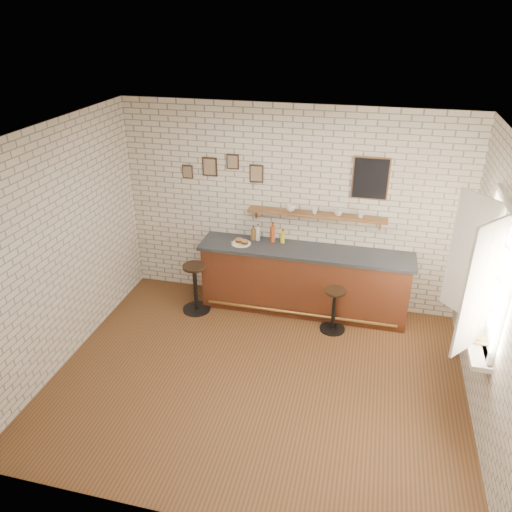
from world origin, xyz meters
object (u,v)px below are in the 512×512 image
object	(u,v)px
bitters_bottle_brown	(253,234)
book_lower	(474,337)
bitters_bottle_white	(258,234)
shelf_cup_a	(291,208)
bitters_bottle_amber	(273,234)
shelf_cup_b	(315,211)
condiment_bottle_yellow	(283,237)
sandwich_plate	(241,243)
bar_stool_right	(334,309)
book_upper	(474,335)
shelf_cup_c	(338,213)
bar_counter	(304,280)
shelf_cup_d	(361,214)
bar_stool_left	(195,286)
ciabatta_sandwich	(242,241)

from	to	relation	value
bitters_bottle_brown	book_lower	world-z (taller)	bitters_bottle_brown
bitters_bottle_white	shelf_cup_a	world-z (taller)	shelf_cup_a
bitters_bottle_brown	bitters_bottle_amber	bearing A→B (deg)	0.00
bitters_bottle_amber	shelf_cup_b	size ratio (longest dim) A/B	3.27
bitters_bottle_amber	condiment_bottle_yellow	distance (m)	0.16
bitters_bottle_amber	book_lower	size ratio (longest dim) A/B	1.30
bitters_bottle_amber	shelf_cup_b	world-z (taller)	shelf_cup_b
sandwich_plate	bitters_bottle_amber	xyz separation A→B (m)	(0.43, 0.19, 0.12)
bar_stool_right	book_upper	distance (m)	2.03
sandwich_plate	shelf_cup_c	bearing A→B (deg)	9.72
shelf_cup_c	bitters_bottle_brown	bearing A→B (deg)	103.66
bar_counter	bitters_bottle_brown	xyz separation A→B (m)	(-0.81, 0.16, 0.60)
bitters_bottle_white	shelf_cup_d	distance (m)	1.53
condiment_bottle_yellow	book_upper	world-z (taller)	condiment_bottle_yellow
bar_stool_left	shelf_cup_b	world-z (taller)	shelf_cup_b
bar_stool_left	shelf_cup_a	world-z (taller)	shelf_cup_a
shelf_cup_c	book_upper	distance (m)	2.48
sandwich_plate	shelf_cup_b	bearing A→B (deg)	12.81
shelf_cup_c	shelf_cup_d	distance (m)	0.31
sandwich_plate	bar_stool_left	size ratio (longest dim) A/B	0.37
condiment_bottle_yellow	book_lower	bearing A→B (deg)	-35.12
shelf_cup_a	shelf_cup_d	xyz separation A→B (m)	(0.99, 0.00, -0.00)
bitters_bottle_brown	bitters_bottle_white	xyz separation A→B (m)	(0.07, 0.00, 0.01)
shelf_cup_b	book_upper	world-z (taller)	shelf_cup_b
sandwich_plate	shelf_cup_d	distance (m)	1.77
bar_stool_left	shelf_cup_d	distance (m)	2.63
ciabatta_sandwich	bar_stool_right	size ratio (longest dim) A/B	0.36
bitters_bottle_brown	shelf_cup_c	distance (m)	1.31
bar_stool_right	shelf_cup_c	xyz separation A→B (m)	(-0.08, 0.63, 1.19)
ciabatta_sandwich	book_upper	bearing A→B (deg)	-26.51
sandwich_plate	shelf_cup_a	xyz separation A→B (m)	(0.68, 0.23, 0.54)
condiment_bottle_yellow	bar_stool_right	size ratio (longest dim) A/B	0.32
bitters_bottle_brown	shelf_cup_a	world-z (taller)	shelf_cup_a
bar_stool_right	book_upper	bearing A→B (deg)	-35.05
shelf_cup_b	book_lower	size ratio (longest dim) A/B	0.40
sandwich_plate	bar_counter	bearing A→B (deg)	1.99
shelf_cup_d	book_lower	bearing A→B (deg)	-72.35
ciabatta_sandwich	book_upper	world-z (taller)	ciabatta_sandwich
bar_stool_left	shelf_cup_c	size ratio (longest dim) A/B	7.03
shelf_cup_a	bitters_bottle_white	bearing A→B (deg)	144.13
shelf_cup_c	book_lower	distance (m)	2.51
bitters_bottle_white	shelf_cup_b	bearing A→B (deg)	3.16
condiment_bottle_yellow	shelf_cup_d	bearing A→B (deg)	2.37
shelf_cup_b	shelf_cup_d	size ratio (longest dim) A/B	0.90
book_lower	shelf_cup_d	bearing A→B (deg)	132.80
shelf_cup_b	ciabatta_sandwich	bearing A→B (deg)	128.51
sandwich_plate	shelf_cup_d	size ratio (longest dim) A/B	2.70
bitters_bottle_white	book_lower	world-z (taller)	bitters_bottle_white
bitters_bottle_white	condiment_bottle_yellow	xyz separation A→B (m)	(0.37, 0.00, -0.01)
shelf_cup_b	shelf_cup_d	distance (m)	0.65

